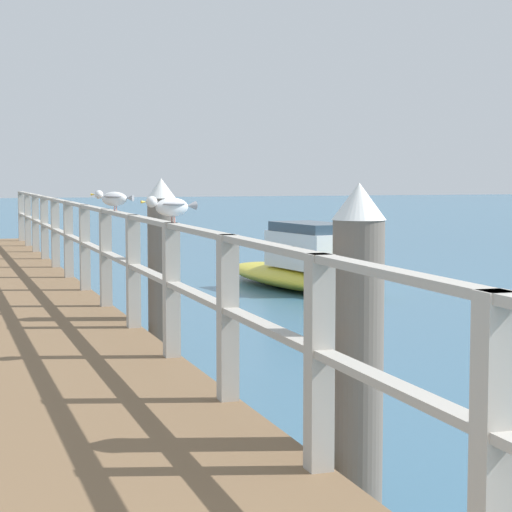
{
  "coord_description": "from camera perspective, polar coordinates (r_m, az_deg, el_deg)",
  "views": [
    {
      "loc": [
        -0.57,
        -0.46,
        1.97
      ],
      "look_at": [
        2.94,
        10.27,
        1.02
      ],
      "focal_mm": 68.96,
      "sensor_mm": 36.0,
      "label": 1
    }
  ],
  "objects": [
    {
      "name": "boat_2",
      "position": [
        16.77,
        2.74,
        -0.63
      ],
      "size": [
        2.0,
        4.67,
        1.14
      ],
      "rotation": [
        0.0,
        0.0,
        3.29
      ],
      "color": "gold",
      "rests_on": "ground_plane"
    },
    {
      "name": "pier_railing",
      "position": [
        11.76,
        -9.36,
        0.82
      ],
      "size": [
        0.12,
        20.79,
        1.08
      ],
      "color": "#B2ADA3",
      "rests_on": "pier_deck"
    },
    {
      "name": "dock_piling_far",
      "position": [
        9.96,
        -5.49,
        -0.96
      ],
      "size": [
        0.29,
        0.29,
        1.92
      ],
      "color": "#6B6056",
      "rests_on": "ground_plane"
    },
    {
      "name": "dock_piling_near",
      "position": [
        5.39,
        5.92,
        -5.91
      ],
      "size": [
        0.29,
        0.29,
        1.92
      ],
      "color": "#6B6056",
      "rests_on": "ground_plane"
    },
    {
      "name": "seagull_background",
      "position": [
        10.37,
        -8.26,
        3.35
      ],
      "size": [
        0.42,
        0.3,
        0.21
      ],
      "rotation": [
        0.0,
        0.0,
        0.99
      ],
      "color": "white",
      "rests_on": "pier_railing"
    },
    {
      "name": "seagull_foreground",
      "position": [
        7.79,
        -4.96,
        2.91
      ],
      "size": [
        0.47,
        0.22,
        0.21
      ],
      "rotation": [
        0.0,
        0.0,
        1.79
      ],
      "color": "white",
      "rests_on": "pier_railing"
    }
  ]
}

